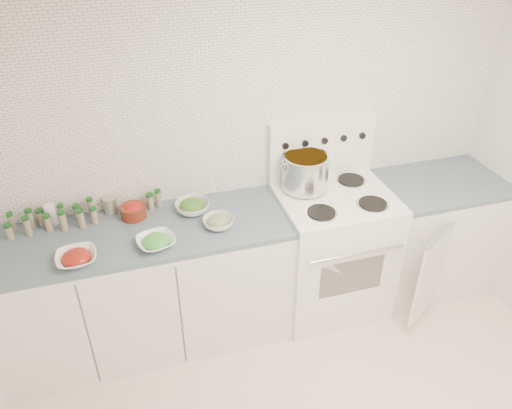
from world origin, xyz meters
name	(u,v)px	position (x,y,z in m)	size (l,w,h in m)	color
room_walls	(363,232)	(0.00, 0.00, 1.56)	(3.54, 3.04, 2.52)	white
counter_left	(147,287)	(-0.82, 1.19, 0.45)	(1.85, 0.62, 0.90)	white
stove	(331,247)	(0.48, 1.19, 0.50)	(0.76, 0.70, 1.36)	white
counter_right	(430,233)	(1.30, 1.19, 0.45)	(0.89, 0.84, 0.90)	white
stock_pot	(305,170)	(0.31, 1.33, 1.07)	(0.33, 0.31, 0.24)	silver
bowl_tomato	(76,258)	(-1.18, 1.00, 0.93)	(0.24, 0.24, 0.07)	white
bowl_snowpea	(156,242)	(-0.73, 1.02, 0.93)	(0.26, 0.26, 0.07)	white
bowl_broccoli	(193,206)	(-0.46, 1.31, 0.94)	(0.27, 0.27, 0.09)	white
bowl_zucchini	(218,222)	(-0.34, 1.11, 0.94)	(0.20, 0.20, 0.08)	white
bowl_pepper	(133,210)	(-0.83, 1.36, 0.95)	(0.16, 0.16, 0.10)	#612010
salt_canister	(51,215)	(-1.32, 1.43, 0.97)	(0.07, 0.07, 0.13)	white
tin_can	(111,206)	(-0.96, 1.45, 0.95)	(0.08, 0.08, 0.11)	#B3A897
spice_cluster	(68,216)	(-1.22, 1.39, 0.96)	(0.93, 0.15, 0.14)	gray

